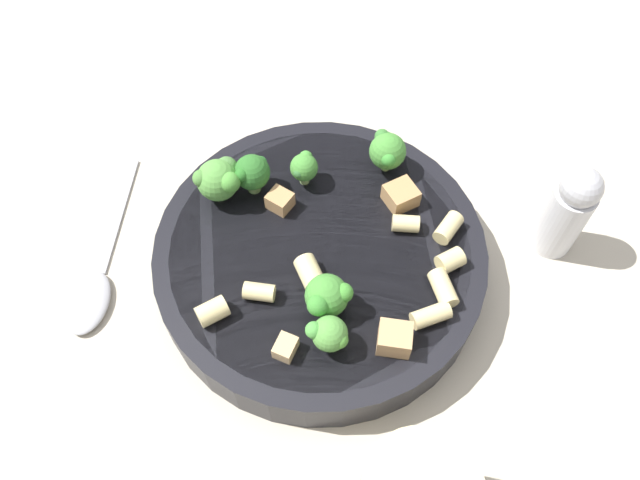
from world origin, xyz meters
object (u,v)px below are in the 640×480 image
(pasta_bowl, at_px, (320,257))
(chicken_chunk_2, at_px, (290,349))
(broccoli_floret_2, at_px, (219,179))
(broccoli_floret_5, at_px, (387,150))
(rigatoni_2, at_px, (431,315))
(chicken_chunk_3, at_px, (401,195))
(broccoli_floret_0, at_px, (304,167))
(rigatoni_3, at_px, (443,288))
(broccoli_floret_1, at_px, (252,173))
(rigatoni_5, at_px, (313,273))
(spoon, at_px, (96,278))
(rigatoni_0, at_px, (259,292))
(pepper_shaker, at_px, (568,211))
(rigatoni_4, at_px, (212,311))
(rigatoni_7, at_px, (406,223))
(rigatoni_1, at_px, (450,261))
(broccoli_floret_4, at_px, (327,296))
(rigatoni_6, at_px, (448,228))
(chicken_chunk_1, at_px, (395,339))
(broccoli_floret_3, at_px, (329,334))
(chicken_chunk_0, at_px, (280,201))

(pasta_bowl, distance_m, chicken_chunk_2, 0.10)
(broccoli_floret_2, bearing_deg, broccoli_floret_5, 27.82)
(rigatoni_2, xyz_separation_m, chicken_chunk_3, (-0.04, 0.10, 0.00))
(pasta_bowl, bearing_deg, broccoli_floret_0, 117.15)
(broccoli_floret_5, height_order, chicken_chunk_3, broccoli_floret_5)
(chicken_chunk_3, bearing_deg, rigatoni_3, -57.53)
(broccoli_floret_1, height_order, chicken_chunk_2, broccoli_floret_1)
(broccoli_floret_1, xyz_separation_m, chicken_chunk_3, (0.12, 0.02, -0.01))
(broccoli_floret_1, distance_m, rigatoni_5, 0.10)
(broccoli_floret_2, distance_m, rigatoni_3, 0.20)
(pasta_bowl, distance_m, broccoli_floret_0, 0.08)
(spoon, bearing_deg, chicken_chunk_3, 27.48)
(rigatoni_0, distance_m, pepper_shaker, 0.26)
(rigatoni_4, bearing_deg, rigatoni_5, 39.05)
(rigatoni_5, bearing_deg, rigatoni_2, -6.07)
(rigatoni_7, relative_size, pepper_shaker, 0.22)
(broccoli_floret_0, xyz_separation_m, rigatoni_7, (0.09, -0.02, -0.01))
(rigatoni_0, height_order, chicken_chunk_3, chicken_chunk_3)
(broccoli_floret_1, distance_m, broccoli_floret_5, 0.12)
(broccoli_floret_2, distance_m, chicken_chunk_2, 0.16)
(broccoli_floret_0, distance_m, rigatoni_3, 0.16)
(broccoli_floret_0, bearing_deg, pasta_bowl, -62.85)
(pasta_bowl, distance_m, broccoli_floret_2, 0.11)
(rigatoni_7, bearing_deg, pasta_bowl, -150.22)
(rigatoni_5, bearing_deg, pasta_bowl, 94.78)
(rigatoni_1, xyz_separation_m, spoon, (-0.29, -0.07, -0.04))
(broccoli_floret_4, bearing_deg, broccoli_floret_2, 145.21)
(pasta_bowl, bearing_deg, chicken_chunk_2, -87.71)
(broccoli_floret_2, relative_size, rigatoni_2, 1.36)
(chicken_chunk_2, bearing_deg, broccoli_floret_2, 129.05)
(rigatoni_2, distance_m, rigatoni_6, 0.08)
(broccoli_floret_5, height_order, rigatoni_1, broccoli_floret_5)
(rigatoni_3, relative_size, pepper_shaker, 0.30)
(pasta_bowl, xyz_separation_m, broccoli_floret_5, (0.03, 0.10, 0.04))
(rigatoni_7, relative_size, chicken_chunk_2, 1.23)
(rigatoni_7, bearing_deg, chicken_chunk_1, -83.24)
(rigatoni_1, height_order, rigatoni_5, rigatoni_5)
(rigatoni_1, relative_size, rigatoni_2, 0.67)
(rigatoni_0, height_order, pepper_shaker, pepper_shaker)
(broccoli_floret_5, xyz_separation_m, rigatoni_6, (0.06, -0.05, -0.02))
(broccoli_floret_5, relative_size, rigatoni_6, 1.45)
(broccoli_floret_2, distance_m, spoon, 0.14)
(broccoli_floret_1, bearing_deg, broccoli_floret_3, -50.78)
(pasta_bowl, distance_m, spoon, 0.19)
(broccoli_floret_5, xyz_separation_m, chicken_chunk_3, (0.02, -0.03, -0.01))
(chicken_chunk_2, bearing_deg, rigatoni_1, 46.13)
(chicken_chunk_0, bearing_deg, broccoli_floret_2, -177.30)
(rigatoni_6, distance_m, chicken_chunk_3, 0.05)
(broccoli_floret_3, bearing_deg, rigatoni_1, 50.47)
(pasta_bowl, relative_size, broccoli_floret_3, 8.52)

